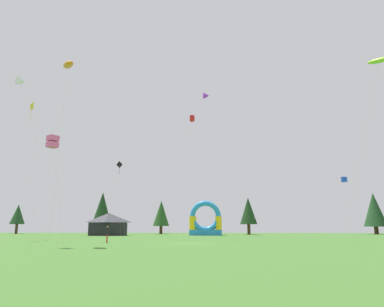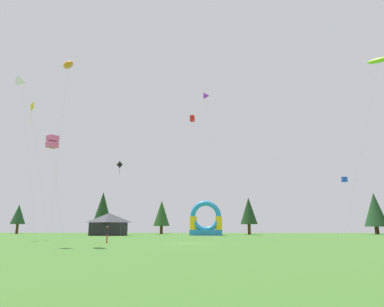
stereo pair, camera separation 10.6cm
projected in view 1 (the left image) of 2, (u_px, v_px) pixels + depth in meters
name	position (u px, v px, depth m)	size (l,w,h in m)	color
ground_plane	(187.00, 244.00, 35.21)	(120.00, 120.00, 0.00)	#3D6B28
kite_white_delta	(22.00, 81.00, 49.87)	(6.85, 4.51, 22.47)	white
kite_blue_box	(344.00, 180.00, 56.25)	(2.72, 2.73, 9.42)	blue
kite_orange_parafoil	(68.00, 65.00, 35.94)	(3.85, 6.02, 18.39)	orange
kite_pink_box	(53.00, 142.00, 31.45)	(1.58, 2.16, 9.62)	#EA599E
kite_red_box	(192.00, 119.00, 51.42)	(1.56, 5.95, 17.55)	red
kite_lime_parafoil	(379.00, 61.00, 28.88)	(3.70, 5.36, 15.48)	#8CD826
kite_black_diamond	(120.00, 166.00, 65.56)	(1.70, 2.40, 13.34)	black
kite_yellow_diamond	(31.00, 108.00, 51.58)	(2.74, 4.00, 19.40)	yellow
kite_purple_delta	(206.00, 96.00, 72.27)	(1.88, 5.18, 28.61)	purple
person_far_side	(107.00, 233.00, 36.71)	(0.38, 0.38, 1.73)	#B21E26
inflatable_red_slide	(206.00, 224.00, 68.51)	(6.20, 4.35, 6.57)	#268CD8
festival_tent	(108.00, 224.00, 66.28)	(6.42, 3.44, 4.17)	black
tree_row_0	(18.00, 214.00, 83.46)	(3.38, 3.38, 6.79)	#4C331E
tree_row_1	(102.00, 207.00, 81.41)	(4.03, 4.03, 9.52)	#4C331E
tree_row_2	(161.00, 213.00, 81.56)	(3.76, 3.76, 7.57)	#4C331E
tree_row_3	(248.00, 211.00, 75.97)	(3.67, 3.67, 7.83)	#4C331E
tree_row_4	(374.00, 210.00, 78.72)	(4.87, 4.87, 9.13)	#4C331E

